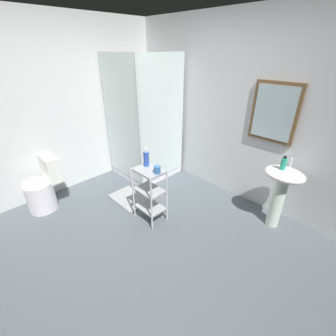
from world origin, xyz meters
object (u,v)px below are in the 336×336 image
rinse_cup (157,170)px  hand_soap_bottle (284,163)px  shower_stall (145,151)px  bath_mat (129,198)px  pedestal_sink (281,186)px  storage_cart (150,191)px  shampoo_bottle_blue (146,158)px  toilet (43,188)px

rinse_cup → hand_soap_bottle: bearing=44.1°
shower_stall → bath_mat: shower_stall is taller
shower_stall → hand_soap_bottle: 2.20m
pedestal_sink → bath_mat: bearing=-150.6°
storage_cart → bath_mat: storage_cart is taller
hand_soap_bottle → shower_stall: bearing=-172.2°
shower_stall → storage_cart: (0.98, -0.73, -0.03)m
storage_cart → shampoo_bottle_blue: bearing=153.4°
hand_soap_bottle → shampoo_bottle_blue: 1.60m
pedestal_sink → storage_cart: pedestal_sink is taller
toilet → shampoo_bottle_blue: size_ratio=3.22×
pedestal_sink → toilet: pedestal_sink is taller
shower_stall → toilet: 1.66m
shower_stall → toilet: shower_stall is taller
hand_soap_bottle → bath_mat: size_ratio=0.28×
rinse_cup → shampoo_bottle_blue: bearing=172.0°
shower_stall → storage_cart: size_ratio=2.70×
hand_soap_bottle → bath_mat: (-1.73, -0.97, -0.87)m
bath_mat → toilet: bearing=-125.0°
pedestal_sink → bath_mat: size_ratio=1.35×
shampoo_bottle_blue → rinse_cup: shampoo_bottle_blue is taller
rinse_cup → bath_mat: size_ratio=0.15×
shampoo_bottle_blue → storage_cart: bearing=-26.6°
toilet → bath_mat: bearing=55.0°
toilet → shampoo_bottle_blue: shampoo_bottle_blue is taller
shampoo_bottle_blue → rinse_cup: 0.24m
shower_stall → rinse_cup: shower_stall is taller
hand_soap_bottle → shampoo_bottle_blue: bearing=-142.6°
shower_stall → shampoo_bottle_blue: size_ratio=8.47×
storage_cart → rinse_cup: bearing=8.3°
pedestal_sink → shampoo_bottle_blue: (-1.30, -1.00, 0.26)m
toilet → shampoo_bottle_blue: (1.13, 0.95, 0.53)m
pedestal_sink → bath_mat: pedestal_sink is taller
pedestal_sink → shampoo_bottle_blue: 1.66m
toilet → shampoo_bottle_blue: bearing=40.2°
hand_soap_bottle → bath_mat: hand_soap_bottle is taller
pedestal_sink → rinse_cup: 1.50m
shower_stall → toilet: bearing=-98.8°
shampoo_bottle_blue → rinse_cup: (0.24, -0.03, -0.06)m
toilet → bath_mat: size_ratio=1.27×
shower_stall → pedestal_sink: size_ratio=2.47×
shower_stall → rinse_cup: bearing=-32.6°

